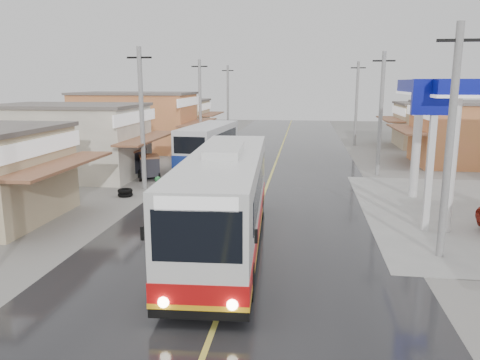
{
  "coord_description": "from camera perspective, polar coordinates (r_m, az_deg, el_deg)",
  "views": [
    {
      "loc": [
        2.13,
        -16.52,
        6.08
      ],
      "look_at": [
        -0.68,
        3.8,
        1.77
      ],
      "focal_mm": 35.0,
      "sensor_mm": 36.0,
      "label": 1
    }
  ],
  "objects": [
    {
      "name": "cyclist",
      "position": [
        21.24,
        -9.74,
        -3.08
      ],
      "size": [
        0.96,
        1.97,
        2.04
      ],
      "rotation": [
        0.0,
        0.0,
        0.17
      ],
      "color": "black",
      "rests_on": "ground"
    },
    {
      "name": "utility_poles_left",
      "position": [
        34.32,
        -7.69,
        1.54
      ],
      "size": [
        1.6,
        50.0,
        8.0
      ],
      "primitive_type": null,
      "color": "gray",
      "rests_on": "ground"
    },
    {
      "name": "second_bus",
      "position": [
        34.4,
        -3.87,
        4.37
      ],
      "size": [
        3.09,
        9.19,
        3.0
      ],
      "rotation": [
        0.0,
        0.0,
        -0.07
      ],
      "color": "silver",
      "rests_on": "road"
    },
    {
      "name": "ground",
      "position": [
        17.73,
        0.5,
        -8.2
      ],
      "size": [
        120.0,
        120.0,
        0.0
      ],
      "primitive_type": "plane",
      "color": "slate",
      "rests_on": "ground"
    },
    {
      "name": "tricycle_far",
      "position": [
        31.17,
        -13.39,
        2.18
      ],
      "size": [
        1.87,
        2.53,
        1.78
      ],
      "rotation": [
        0.0,
        0.0,
        -0.17
      ],
      "color": "#26262D",
      "rests_on": "ground"
    },
    {
      "name": "shopfronts_left",
      "position": [
        38.17,
        -15.6,
        2.25
      ],
      "size": [
        11.0,
        44.0,
        5.2
      ],
      "primitive_type": null,
      "color": "tan",
      "rests_on": "ground"
    },
    {
      "name": "centre_line",
      "position": [
        32.16,
        3.94,
        0.97
      ],
      "size": [
        0.15,
        90.0,
        0.01
      ],
      "primitive_type": "cube",
      "color": "#D8CC4C",
      "rests_on": "road"
    },
    {
      "name": "utility_poles_right",
      "position": [
        32.46,
        16.36,
        0.58
      ],
      "size": [
        1.6,
        36.0,
        8.0
      ],
      "primitive_type": null,
      "color": "gray",
      "rests_on": "ground"
    },
    {
      "name": "tricycle_near",
      "position": [
        30.33,
        -11.03,
        1.73
      ],
      "size": [
        1.95,
        2.16,
        1.51
      ],
      "rotation": [
        0.0,
        0.0,
        0.41
      ],
      "color": "#26262D",
      "rests_on": "ground"
    },
    {
      "name": "road",
      "position": [
        32.17,
        3.94,
        0.95
      ],
      "size": [
        12.0,
        90.0,
        0.02
      ],
      "primitive_type": "cube",
      "color": "black",
      "rests_on": "ground"
    },
    {
      "name": "coach_bus",
      "position": [
        17.2,
        -1.8,
        -2.43
      ],
      "size": [
        3.38,
        12.33,
        3.81
      ],
      "rotation": [
        0.0,
        0.0,
        0.06
      ],
      "color": "silver",
      "rests_on": "road"
    },
    {
      "name": "tyre_stack",
      "position": [
        26.08,
        -13.82,
        -1.51
      ],
      "size": [
        0.81,
        0.81,
        0.41
      ],
      "color": "black",
      "rests_on": "ground"
    }
  ]
}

